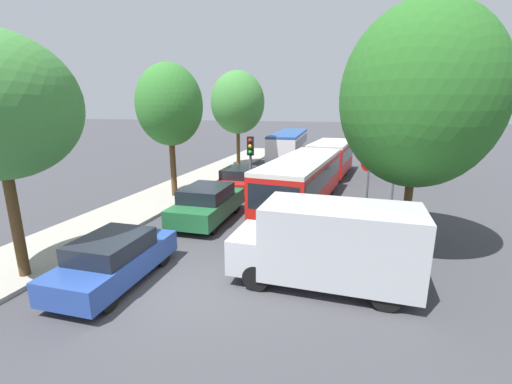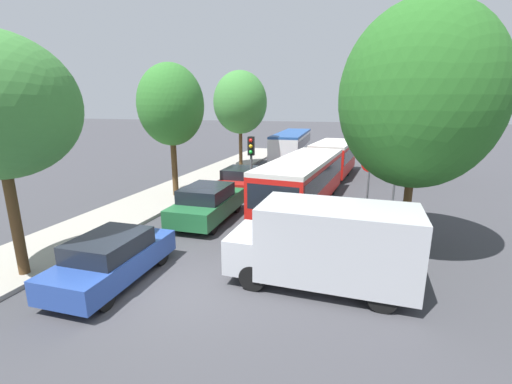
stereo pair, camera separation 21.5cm
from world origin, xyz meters
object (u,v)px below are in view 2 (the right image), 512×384
object	(u,v)px
queued_car_blue	(112,258)
direction_sign_post	(397,158)
queued_car_red	(241,180)
no_entry_sign	(369,178)
white_van	(328,244)
articulated_bus	(318,167)
city_bus_rear	(292,143)
tree_left_mid	(171,105)
tree_right_near	(419,97)
traffic_light	(251,155)
tree_left_far	(241,104)
queued_car_green	(208,203)
tree_right_mid	(402,112)

from	to	relation	value
queued_car_blue	direction_sign_post	bearing A→B (deg)	-41.77
queued_car_blue	queued_car_red	xyz separation A→B (m)	(0.01, 10.70, 0.03)
queued_car_blue	no_entry_sign	world-z (taller)	no_entry_sign
white_van	articulated_bus	bearing A→B (deg)	-80.72
city_bus_rear	tree_left_mid	bearing A→B (deg)	166.20
tree_right_near	no_entry_sign	bearing A→B (deg)	112.42
tree_right_near	city_bus_rear	bearing A→B (deg)	111.37
articulated_bus	white_van	bearing A→B (deg)	13.96
direction_sign_post	tree_right_near	distance (m)	5.26
traffic_light	tree_left_mid	xyz separation A→B (m)	(-4.34, 0.14, 2.36)
white_van	traffic_light	world-z (taller)	traffic_light
queued_car_red	traffic_light	size ratio (longest dim) A/B	1.23
no_entry_sign	tree_left_far	bearing A→B (deg)	-138.09
articulated_bus	queued_car_green	size ratio (longest dim) A/B	3.55
queued_car_green	tree_left_mid	world-z (taller)	tree_left_mid
queued_car_green	queued_car_blue	bearing A→B (deg)	175.67
tree_left_far	tree_left_mid	bearing A→B (deg)	-92.32
direction_sign_post	queued_car_blue	bearing A→B (deg)	44.41
articulated_bus	no_entry_sign	world-z (taller)	no_entry_sign
articulated_bus	tree_left_mid	bearing A→B (deg)	-55.12
queued_car_red	queued_car_blue	bearing A→B (deg)	178.78
white_van	no_entry_sign	bearing A→B (deg)	-99.06
city_bus_rear	tree_right_near	xyz separation A→B (m)	(7.94, -20.30, 3.72)
traffic_light	white_van	bearing A→B (deg)	23.57
traffic_light	tree_right_near	xyz separation A→B (m)	(6.70, -3.73, 2.60)
no_entry_sign	tree_right_near	distance (m)	4.52
queued_car_blue	city_bus_rear	bearing A→B (deg)	-1.43
white_van	tree_left_far	size ratio (longest dim) A/B	0.68
no_entry_sign	queued_car_red	bearing A→B (deg)	-113.67
queued_car_red	tree_left_mid	world-z (taller)	tree_left_mid
white_van	traffic_light	xyz separation A→B (m)	(-4.42, 6.98, 1.26)
articulated_bus	white_van	size ratio (longest dim) A/B	3.17
tree_right_near	tree_right_mid	world-z (taller)	tree_right_near
tree_left_mid	white_van	bearing A→B (deg)	-39.13
traffic_light	tree_right_mid	bearing A→B (deg)	131.94
queued_car_blue	direction_sign_post	xyz separation A→B (m)	(8.04, 9.38, 1.85)
articulated_bus	white_van	world-z (taller)	articulated_bus
city_bus_rear	queued_car_red	distance (m)	14.39
city_bus_rear	queued_car_blue	bearing A→B (deg)	176.62
queued_car_blue	traffic_light	size ratio (longest dim) A/B	1.18
tree_right_near	queued_car_green	bearing A→B (deg)	173.81
queued_car_red	direction_sign_post	distance (m)	8.34
articulated_bus	traffic_light	world-z (taller)	traffic_light
queued_car_green	tree_right_mid	distance (m)	15.21
white_van	tree_left_far	world-z (taller)	tree_left_far
queued_car_red	white_van	world-z (taller)	white_van
queued_car_blue	no_entry_sign	bearing A→B (deg)	-42.79
direction_sign_post	traffic_light	bearing A→B (deg)	2.46
white_van	direction_sign_post	distance (m)	8.28
white_van	tree_left_far	xyz separation A→B (m)	(-8.36, 16.70, 3.70)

